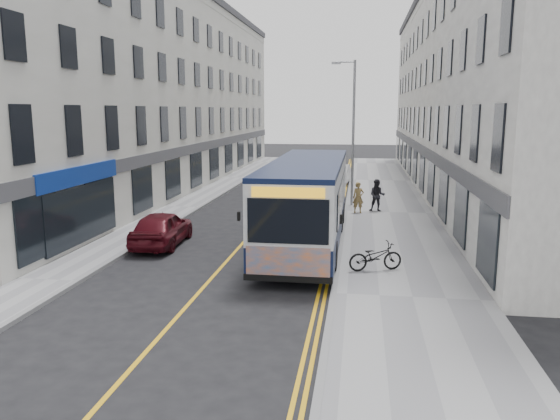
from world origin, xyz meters
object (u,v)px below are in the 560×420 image
(car_maroon, at_px, (162,228))
(pedestrian_far, at_px, (377,195))
(car_white, at_px, (338,175))
(streetlamp, at_px, (352,128))
(pedestrian_near, at_px, (358,197))
(bicycle, at_px, (375,256))
(city_bus, at_px, (307,199))

(car_maroon, bearing_deg, pedestrian_far, -139.23)
(pedestrian_far, height_order, car_white, pedestrian_far)
(streetlamp, bearing_deg, pedestrian_near, -79.45)
(streetlamp, height_order, car_maroon, streetlamp)
(bicycle, height_order, car_maroon, car_maroon)
(city_bus, relative_size, pedestrian_near, 7.38)
(pedestrian_far, distance_m, car_white, 11.26)
(city_bus, distance_m, pedestrian_far, 7.96)
(car_white, relative_size, car_maroon, 1.04)
(streetlamp, xyz_separation_m, bicycle, (1.08, -12.74, -3.79))
(city_bus, height_order, bicycle, city_bus)
(streetlamp, relative_size, bicycle, 4.41)
(streetlamp, distance_m, bicycle, 13.33)
(pedestrian_near, xyz_separation_m, car_white, (-1.53, 11.52, -0.20))
(streetlamp, height_order, car_white, streetlamp)
(streetlamp, distance_m, car_maroon, 12.95)
(streetlamp, distance_m, car_white, 9.88)
(city_bus, bearing_deg, pedestrian_far, 67.99)
(city_bus, relative_size, bicycle, 6.48)
(pedestrian_far, bearing_deg, city_bus, -107.47)
(pedestrian_near, bearing_deg, car_white, 86.01)
(pedestrian_near, bearing_deg, city_bus, -117.87)
(car_white, distance_m, car_maroon, 20.14)
(car_white, bearing_deg, pedestrian_far, -73.45)
(streetlamp, distance_m, pedestrian_near, 4.25)
(pedestrian_near, distance_m, car_white, 11.63)
(city_bus, relative_size, car_maroon, 2.83)
(bicycle, relative_size, car_white, 0.42)
(streetlamp, relative_size, car_white, 1.85)
(pedestrian_far, bearing_deg, streetlamp, 131.86)
(pedestrian_far, xyz_separation_m, car_maroon, (-8.72, -8.18, -0.25))
(bicycle, distance_m, pedestrian_near, 10.35)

